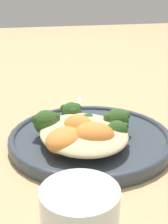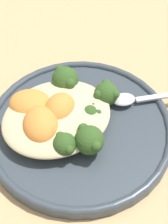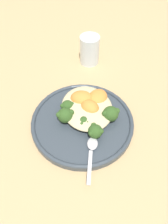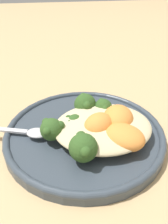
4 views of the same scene
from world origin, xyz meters
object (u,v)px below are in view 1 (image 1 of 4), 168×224
object	(u,v)px
plate	(90,138)
broccoli_stalk_1	(114,122)
broccoli_stalk_2	(86,126)
broccoli_stalk_4	(49,123)
sweet_potato_chunk_0	(79,127)
broccoli_stalk_0	(112,132)
sweet_potato_chunk_1	(94,136)
broccoli_stalk_3	(74,117)
sweet_potato_chunk_2	(64,140)
quinoa_mound	(84,133)
spoon	(76,111)

from	to	relation	value
plate	broccoli_stalk_1	xyz separation A→B (m)	(-0.01, -0.04, 0.03)
broccoli_stalk_1	broccoli_stalk_2	xyz separation A→B (m)	(0.02, 0.04, -0.01)
broccoli_stalk_4	sweet_potato_chunk_0	distance (m)	0.05
broccoli_stalk_0	sweet_potato_chunk_1	xyz separation A→B (m)	(-0.02, 0.04, 0.01)
broccoli_stalk_3	sweet_potato_chunk_1	distance (m)	0.09
broccoli_stalk_1	sweet_potato_chunk_0	bearing A→B (deg)	166.77
broccoli_stalk_2	sweet_potato_chunk_2	world-z (taller)	sweet_potato_chunk_2
quinoa_mound	sweet_potato_chunk_1	bearing A→B (deg)	-165.74
broccoli_stalk_4	sweet_potato_chunk_2	world-z (taller)	broccoli_stalk_4
sweet_potato_chunk_0	broccoli_stalk_4	bearing A→B (deg)	51.11
quinoa_mound	broccoli_stalk_1	bearing A→B (deg)	-75.64
broccoli_stalk_2	sweet_potato_chunk_2	xyz separation A→B (m)	(-0.05, 0.05, 0.01)
broccoli_stalk_1	broccoli_stalk_4	bearing A→B (deg)	146.34
spoon	broccoli_stalk_1	bearing A→B (deg)	-141.65
broccoli_stalk_0	sweet_potato_chunk_0	size ratio (longest dim) A/B	1.47
plate	spoon	world-z (taller)	spoon
spoon	broccoli_stalk_0	bearing A→B (deg)	-151.06
broccoli_stalk_4	spoon	xyz separation A→B (m)	(0.08, -0.07, -0.02)
quinoa_mound	sweet_potato_chunk_1	size ratio (longest dim) A/B	2.55
broccoli_stalk_1	sweet_potato_chunk_2	distance (m)	0.10
broccoli_stalk_3	sweet_potato_chunk_0	world-z (taller)	sweet_potato_chunk_0
broccoli_stalk_0	sweet_potato_chunk_2	size ratio (longest dim) A/B	1.22
broccoli_stalk_0	broccoli_stalk_3	bearing A→B (deg)	127.91
broccoli_stalk_3	spoon	size ratio (longest dim) A/B	1.06
quinoa_mound	broccoli_stalk_4	bearing A→B (deg)	48.29
sweet_potato_chunk_0	sweet_potato_chunk_2	world-z (taller)	sweet_potato_chunk_0
plate	broccoli_stalk_1	size ratio (longest dim) A/B	2.48
sweet_potato_chunk_2	broccoli_stalk_0	bearing A→B (deg)	-83.44
spoon	broccoli_stalk_2	bearing A→B (deg)	-164.80
sweet_potato_chunk_1	broccoli_stalk_4	bearing A→B (deg)	37.74
sweet_potato_chunk_0	broccoli_stalk_3	bearing A→B (deg)	-6.96
broccoli_stalk_1	plate	bearing A→B (deg)	142.91
broccoli_stalk_4	sweet_potato_chunk_1	size ratio (longest dim) A/B	1.32
broccoli_stalk_1	broccoli_stalk_3	xyz separation A→B (m)	(0.05, 0.06, -0.00)
plate	broccoli_stalk_1	bearing A→B (deg)	-108.19
broccoli_stalk_4	spoon	bearing A→B (deg)	-84.18
quinoa_mound	broccoli_stalk_3	distance (m)	0.07
broccoli_stalk_0	spoon	size ratio (longest dim) A/B	0.68
broccoli_stalk_3	broccoli_stalk_2	bearing A→B (deg)	-157.65
plate	broccoli_stalk_2	distance (m)	0.02
quinoa_mound	broccoli_stalk_4	world-z (taller)	broccoli_stalk_4
broccoli_stalk_0	spoon	world-z (taller)	broccoli_stalk_0
sweet_potato_chunk_1	spoon	distance (m)	0.15
sweet_potato_chunk_1	broccoli_stalk_2	bearing A→B (deg)	-6.45
quinoa_mound	sweet_potato_chunk_0	world-z (taller)	sweet_potato_chunk_0
broccoli_stalk_3	sweet_potato_chunk_2	world-z (taller)	broccoli_stalk_3
broccoli_stalk_4	sweet_potato_chunk_2	bearing A→B (deg)	145.75
quinoa_mound	sweet_potato_chunk_2	size ratio (longest dim) A/B	2.46
broccoli_stalk_2	broccoli_stalk_3	bearing A→B (deg)	43.46
broccoli_stalk_4	sweet_potato_chunk_0	world-z (taller)	broccoli_stalk_4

